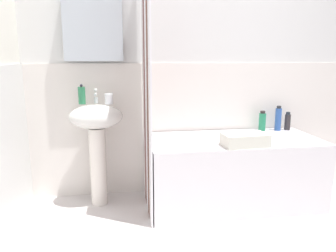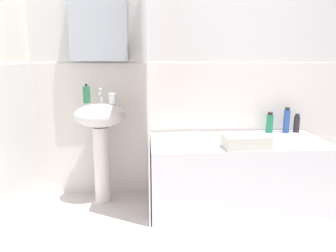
% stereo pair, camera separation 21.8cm
% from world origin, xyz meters
% --- Properties ---
extents(wall_back_tiled, '(3.60, 0.18, 2.40)m').
position_xyz_m(wall_back_tiled, '(-0.06, 1.26, 1.14)').
color(wall_back_tiled, silver).
rests_on(wall_back_tiled, ground_plane).
extents(sink, '(0.44, 0.34, 0.87)m').
position_xyz_m(sink, '(-0.93, 1.03, 0.64)').
color(sink, silver).
rests_on(sink, ground_plane).
extents(faucet, '(0.03, 0.12, 0.12)m').
position_xyz_m(faucet, '(-0.93, 1.11, 0.93)').
color(faucet, silver).
rests_on(faucet, sink).
extents(soap_dispenser, '(0.06, 0.06, 0.17)m').
position_xyz_m(soap_dispenser, '(-1.04, 1.09, 0.94)').
color(soap_dispenser, '#2C794E').
rests_on(soap_dispenser, sink).
extents(toothbrush_cup, '(0.07, 0.07, 0.09)m').
position_xyz_m(toothbrush_cup, '(-0.82, 1.06, 0.91)').
color(toothbrush_cup, silver).
rests_on(toothbrush_cup, sink).
extents(bathtub, '(1.44, 0.69, 0.58)m').
position_xyz_m(bathtub, '(0.21, 0.88, 0.29)').
color(bathtub, silver).
rests_on(bathtub, ground_plane).
extents(shower_curtain, '(0.01, 0.69, 2.00)m').
position_xyz_m(shower_curtain, '(-0.52, 0.88, 1.00)').
color(shower_curtain, white).
rests_on(shower_curtain, ground_plane).
extents(shampoo_bottle, '(0.05, 0.05, 0.17)m').
position_xyz_m(shampoo_bottle, '(0.83, 1.13, 0.66)').
color(shampoo_bottle, '#2D282B').
rests_on(shampoo_bottle, bathtub).
extents(lotion_bottle, '(0.06, 0.06, 0.23)m').
position_xyz_m(lotion_bottle, '(0.73, 1.12, 0.69)').
color(lotion_bottle, '#2D55A1').
rests_on(lotion_bottle, bathtub).
extents(conditioner_bottle, '(0.06, 0.06, 0.19)m').
position_xyz_m(conditioner_bottle, '(0.57, 1.14, 0.67)').
color(conditioner_bottle, '#258258').
rests_on(conditioner_bottle, bathtub).
extents(towel_folded, '(0.36, 0.21, 0.10)m').
position_xyz_m(towel_folded, '(0.21, 0.64, 0.63)').
color(towel_folded, silver).
rests_on(towel_folded, bathtub).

